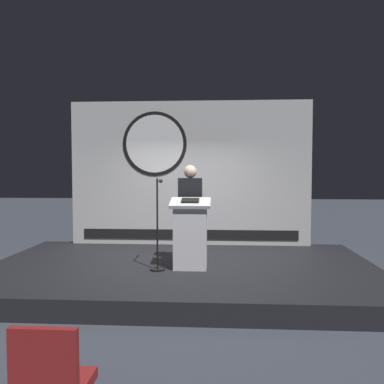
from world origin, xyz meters
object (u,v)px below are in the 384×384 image
at_px(podium, 190,234).
at_px(audience_chair_left, 52,380).
at_px(speaker_person, 190,213).
at_px(microphone_stand, 158,237).

distance_m(podium, audience_chair_left, 4.01).
relative_size(speaker_person, audience_chair_left, 1.86).
relative_size(podium, speaker_person, 0.68).
bearing_deg(podium, speaker_person, 94.18).
relative_size(speaker_person, microphone_stand, 1.15).
height_order(speaker_person, audience_chair_left, speaker_person).
bearing_deg(audience_chair_left, microphone_stand, 87.97).
distance_m(podium, microphone_stand, 0.52).
height_order(microphone_stand, audience_chair_left, microphone_stand).
bearing_deg(microphone_stand, podium, 10.52).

